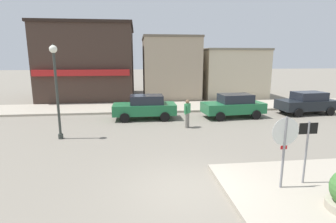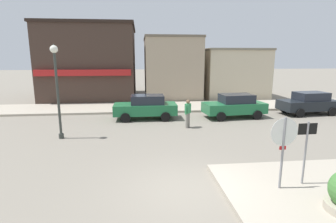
{
  "view_description": "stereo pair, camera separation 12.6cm",
  "coord_description": "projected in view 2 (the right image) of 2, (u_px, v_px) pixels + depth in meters",
  "views": [
    {
      "loc": [
        -1.4,
        -7.18,
        3.95
      ],
      "look_at": [
        -0.03,
        4.5,
        1.5
      ],
      "focal_mm": 28.0,
      "sensor_mm": 36.0,
      "label": 1
    },
    {
      "loc": [
        -1.28,
        -7.19,
        3.95
      ],
      "look_at": [
        -0.03,
        4.5,
        1.5
      ],
      "focal_mm": 28.0,
      "sensor_mm": 36.0,
      "label": 2
    }
  ],
  "objects": [
    {
      "name": "building_storefront_left_near",
      "position": [
        171.0,
        68.0,
        25.51
      ],
      "size": [
        5.17,
        6.41,
        5.81
      ],
      "color": "tan",
      "rests_on": "ground"
    },
    {
      "name": "parked_car_second",
      "position": [
        235.0,
        106.0,
        17.29
      ],
      "size": [
        4.14,
        2.15,
        1.56
      ],
      "color": "#1E6B3D",
      "rests_on": "ground"
    },
    {
      "name": "parked_car_third",
      "position": [
        309.0,
        103.0,
        18.33
      ],
      "size": [
        4.13,
        2.14,
        1.56
      ],
      "color": "black",
      "rests_on": "ground"
    },
    {
      "name": "pedestrian_crossing_near",
      "position": [
        188.0,
        113.0,
        14.78
      ],
      "size": [
        0.42,
        0.48,
        1.61
      ],
      "color": "gray",
      "rests_on": "ground"
    },
    {
      "name": "kerb_far",
      "position": [
        157.0,
        107.0,
        20.7
      ],
      "size": [
        80.0,
        4.0,
        0.15
      ],
      "primitive_type": "cube",
      "color": "#A89E8C",
      "rests_on": "ground"
    },
    {
      "name": "parked_car_nearest",
      "position": [
        146.0,
        107.0,
        16.88
      ],
      "size": [
        4.0,
        1.88,
        1.56
      ],
      "color": "#1E6B3D",
      "rests_on": "ground"
    },
    {
      "name": "ground_plane",
      "position": [
        185.0,
        190.0,
        7.94
      ],
      "size": [
        160.0,
        160.0,
        0.0
      ],
      "primitive_type": "plane",
      "color": "gray"
    },
    {
      "name": "stop_sign",
      "position": [
        283.0,
        144.0,
        7.49
      ],
      "size": [
        0.82,
        0.07,
        2.3
      ],
      "color": "gray",
      "rests_on": "ground"
    },
    {
      "name": "building_storefront_left_mid",
      "position": [
        228.0,
        72.0,
        27.41
      ],
      "size": [
        6.06,
        7.95,
        4.74
      ],
      "color": "beige",
      "rests_on": "ground"
    },
    {
      "name": "building_corner_shop",
      "position": [
        93.0,
        62.0,
        25.75
      ],
      "size": [
        8.36,
        9.55,
        6.89
      ],
      "color": "#3D2D26",
      "rests_on": "ground"
    },
    {
      "name": "one_way_sign",
      "position": [
        306.0,
        147.0,
        7.79
      ],
      "size": [
        0.6,
        0.06,
        2.1
      ],
      "color": "gray",
      "rests_on": "ground"
    },
    {
      "name": "lamp_post",
      "position": [
        56.0,
        78.0,
        12.38
      ],
      "size": [
        0.36,
        0.36,
        4.54
      ],
      "color": "#333833",
      "rests_on": "ground"
    }
  ]
}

